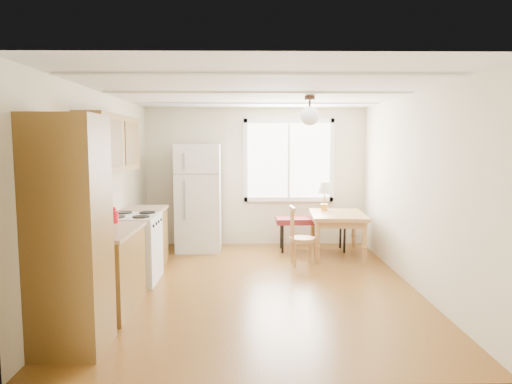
{
  "coord_description": "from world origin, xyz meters",
  "views": [
    {
      "loc": [
        -0.11,
        -5.82,
        1.84
      ],
      "look_at": [
        -0.02,
        0.76,
        1.15
      ],
      "focal_mm": 32.0,
      "sensor_mm": 36.0,
      "label": 1
    }
  ],
  "objects_px": {
    "refrigerator": "(199,197)",
    "bench": "(312,221)",
    "chair": "(297,232)",
    "dining_table": "(337,219)"
  },
  "relations": [
    {
      "from": "refrigerator",
      "to": "bench",
      "type": "bearing_deg",
      "value": -4.7
    },
    {
      "from": "bench",
      "to": "chair",
      "type": "distance_m",
      "value": 0.99
    },
    {
      "from": "bench",
      "to": "refrigerator",
      "type": "bearing_deg",
      "value": 175.1
    },
    {
      "from": "refrigerator",
      "to": "chair",
      "type": "bearing_deg",
      "value": -34.21
    },
    {
      "from": "dining_table",
      "to": "chair",
      "type": "bearing_deg",
      "value": -140.08
    },
    {
      "from": "bench",
      "to": "dining_table",
      "type": "height_order",
      "value": "dining_table"
    },
    {
      "from": "dining_table",
      "to": "bench",
      "type": "bearing_deg",
      "value": 134.99
    },
    {
      "from": "dining_table",
      "to": "refrigerator",
      "type": "bearing_deg",
      "value": 170.99
    },
    {
      "from": "dining_table",
      "to": "chair",
      "type": "xyz_separation_m",
      "value": [
        -0.71,
        -0.53,
        -0.11
      ]
    },
    {
      "from": "bench",
      "to": "chair",
      "type": "relative_size",
      "value": 1.43
    }
  ]
}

